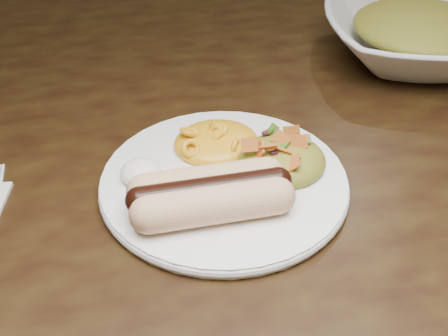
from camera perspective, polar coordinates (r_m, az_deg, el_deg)
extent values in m
cube|color=black|center=(0.68, -3.59, 5.69)|extent=(1.60, 0.90, 0.04)
cylinder|color=black|center=(1.45, 23.00, 3.96)|extent=(0.07, 0.07, 0.71)
cylinder|color=white|center=(0.53, 0.00, -1.40)|extent=(0.28, 0.28, 0.01)
cylinder|color=#FFBB91|center=(0.47, -1.03, -4.06)|extent=(0.12, 0.04, 0.03)
cylinder|color=#FFBB91|center=(0.49, -1.90, -1.64)|extent=(0.12, 0.04, 0.03)
cylinder|color=black|center=(0.48, -1.49, -2.46)|extent=(0.13, 0.03, 0.03)
ellipsoid|color=gold|center=(0.56, -0.84, 3.94)|extent=(0.12, 0.11, 0.04)
ellipsoid|color=white|center=(0.52, -9.09, -0.10)|extent=(0.05, 0.05, 0.02)
ellipsoid|color=#9D661E|center=(0.54, 6.30, 1.29)|extent=(0.09, 0.09, 0.04)
imported|color=white|center=(0.82, 20.57, 13.24)|extent=(0.33, 0.33, 0.07)
ellipsoid|color=#9D661E|center=(0.81, 20.83, 14.29)|extent=(0.22, 0.22, 0.05)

